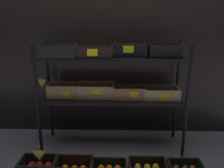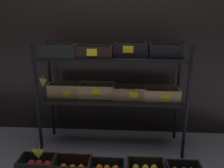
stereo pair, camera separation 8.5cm
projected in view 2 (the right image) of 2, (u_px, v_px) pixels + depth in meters
ground_plane at (112, 145)px, 2.51m from camera, size 10.00×10.00×0.00m
storefront_wall at (114, 52)px, 2.62m from camera, size 3.83×0.12×1.94m
display_rack at (111, 77)px, 2.30m from camera, size 1.54×0.43×1.12m
crate_ground_apple_red at (38, 166)px, 2.07m from camera, size 0.34×0.22×0.13m
banana_bunch_loose at (38, 153)px, 2.03m from camera, size 0.12×0.04×0.13m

